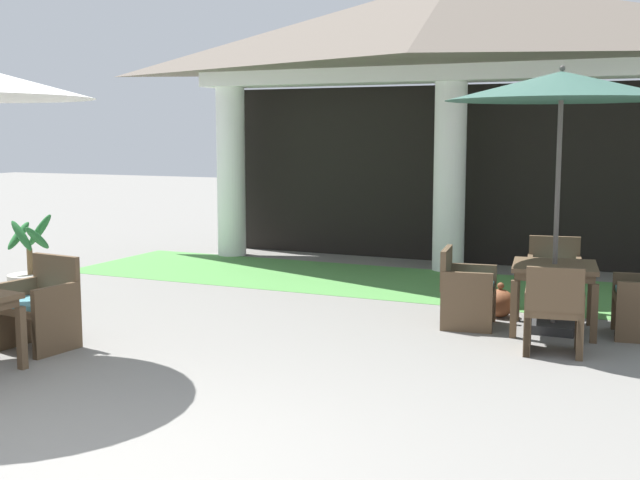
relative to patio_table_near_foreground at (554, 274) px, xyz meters
The scene contains 10 objects.
background_pavilion 4.95m from the patio_table_near_foreground, 121.02° to the left, with size 8.98×3.10×4.44m.
lawn_strip 3.01m from the patio_table_near_foreground, 135.54° to the left, with size 10.78×2.52×0.01m, color #519347.
patio_table_near_foreground is the anchor object (origin of this frame).
patio_umbrella_near_foreground 1.95m from the patio_table_near_foreground, 135.00° to the right, with size 2.42×2.42×2.83m.
patio_chair_near_foreground_north 0.96m from the patio_table_near_foreground, 98.42° to the left, with size 0.68×0.59×0.90m.
patio_chair_near_foreground_south 0.96m from the patio_table_near_foreground, 81.58° to the right, with size 0.62×0.59×0.88m.
patio_chair_near_foreground_west 0.97m from the patio_table_near_foreground, behind, with size 0.65×0.71×0.87m.
patio_chair_mid_left_north 5.35m from the patio_table_near_foreground, 148.27° to the right, with size 0.70×0.65×0.91m.
potted_palm_left_edge 6.22m from the patio_table_near_foreground, 167.55° to the right, with size 0.55×0.55×1.17m.
terracotta_urn 0.93m from the patio_table_near_foreground, 145.40° to the left, with size 0.33×0.33×0.41m.
Camera 1 is at (3.34, -3.75, 2.14)m, focal length 45.82 mm.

